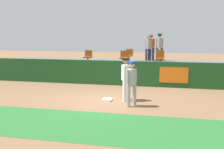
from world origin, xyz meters
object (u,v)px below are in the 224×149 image
object	(u,v)px
first_base	(107,100)
player_runner_visitor	(132,81)
seat_back_center	(129,55)
spectator_capped	(151,46)
spectator_hooded	(159,45)
seat_front_center	(124,57)
spectator_casual	(148,47)
seat_front_right	(160,57)
seat_front_left	(88,56)
player_fielder_home	(126,76)
seat_back_right	(160,55)

from	to	relation	value
first_base	player_runner_visitor	distance (m)	1.66
seat_back_center	spectator_capped	xyz separation A→B (m)	(1.38, 1.02, 0.57)
spectator_hooded	seat_front_center	bearing A→B (deg)	38.46
seat_back_center	spectator_casual	size ratio (longest dim) A/B	0.50
first_base	spectator_capped	xyz separation A→B (m)	(1.35, 7.77, 2.03)
spectator_hooded	spectator_casual	size ratio (longest dim) A/B	1.11
seat_front_right	seat_back_center	size ratio (longest dim) A/B	1.00
player_runner_visitor	spectator_hooded	distance (m)	8.25
spectator_hooded	spectator_casual	bearing A→B (deg)	-18.05
seat_front_left	first_base	bearing A→B (deg)	-64.12
player_fielder_home	spectator_casual	xyz separation A→B (m)	(0.42, 7.33, 0.93)
player_runner_visitor	seat_front_right	world-z (taller)	seat_front_right
player_runner_visitor	spectator_capped	xyz separation A→B (m)	(0.19, 8.42, 1.03)
seat_front_left	seat_back_right	bearing A→B (deg)	22.25
seat_back_right	player_runner_visitor	bearing A→B (deg)	-96.51
spectator_capped	spectator_casual	world-z (taller)	spectator_capped
player_fielder_home	seat_front_center	world-z (taller)	seat_front_center
player_fielder_home	spectator_capped	distance (m)	7.63
seat_back_center	spectator_hooded	xyz separation A→B (m)	(1.97, 0.75, 0.61)
spectator_hooded	first_base	bearing A→B (deg)	62.66
seat_front_left	spectator_casual	bearing A→B (deg)	36.11
seat_front_right	seat_back_right	distance (m)	1.80
player_runner_visitor	seat_front_right	xyz separation A→B (m)	(0.94, 5.60, 0.45)
player_fielder_home	player_runner_visitor	xyz separation A→B (m)	(0.39, -0.88, -0.03)
player_fielder_home	spectator_casual	bearing A→B (deg)	-179.76
seat_front_center	seat_back_center	size ratio (longest dim) A/B	1.00
first_base	player_runner_visitor	size ratio (longest dim) A/B	0.22
first_base	seat_front_left	size ratio (longest dim) A/B	0.48
spectator_capped	first_base	bearing A→B (deg)	81.86
seat_back_right	player_fielder_home	bearing A→B (deg)	-100.70
spectator_capped	spectator_casual	xyz separation A→B (m)	(-0.16, -0.21, -0.07)
seat_back_center	seat_back_right	size ratio (longest dim) A/B	1.00
spectator_hooded	seat_front_left	bearing A→B (deg)	17.56
player_runner_visitor	seat_back_center	size ratio (longest dim) A/B	2.14
seat_front_center	spectator_hooded	world-z (taller)	spectator_hooded
first_base	player_fielder_home	xyz separation A→B (m)	(0.77, 0.23, 1.03)
seat_front_left	spectator_casual	distance (m)	4.47
seat_front_center	seat_back_right	bearing A→B (deg)	40.59
first_base	seat_back_center	distance (m)	6.90
first_base	player_fielder_home	distance (m)	1.31
player_fielder_home	seat_back_right	bearing A→B (deg)	172.78
spectator_casual	seat_front_right	bearing A→B (deg)	103.79
first_base	seat_back_center	xyz separation A→B (m)	(-0.04, 6.75, 1.45)
seat_front_center	spectator_capped	size ratio (longest dim) A/B	0.47
player_fielder_home	spectator_casual	world-z (taller)	spectator_casual
player_fielder_home	player_runner_visitor	world-z (taller)	player_fielder_home
seat_back_center	spectator_capped	world-z (taller)	spectator_capped
player_runner_visitor	spectator_capped	distance (m)	8.48
player_runner_visitor	seat_front_center	size ratio (longest dim) A/B	2.14
seat_front_left	seat_back_right	distance (m)	4.75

